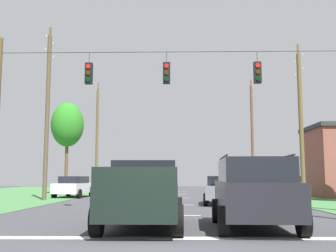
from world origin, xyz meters
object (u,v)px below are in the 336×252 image
at_px(distant_car_oncoming, 223,190).
at_px(utility_pole_far_right, 252,135).
at_px(distant_car_far_parked, 286,187).
at_px(distant_car_crossing_white, 74,186).
at_px(utility_pole_mid_right, 301,121).
at_px(tree_roadside_left, 67,125).
at_px(suv_black, 253,191).
at_px(utility_pole_mid_left, 47,111).
at_px(pickup_truck, 144,194).
at_px(overhead_signal_span, 170,115).
at_px(utility_pole_far_left, 97,137).

distance_m(distant_car_oncoming, utility_pole_far_right, 21.14).
bearing_deg(utility_pole_far_right, distant_car_far_parked, -91.89).
height_order(distant_car_crossing_white, utility_pole_mid_right, utility_pole_mid_right).
height_order(distant_car_oncoming, tree_roadside_left, tree_roadside_left).
relative_size(suv_black, utility_pole_mid_left, 0.43).
xyz_separation_m(pickup_truck, distant_car_oncoming, (3.47, 10.51, -0.18)).
distance_m(pickup_truck, distant_car_oncoming, 11.07).
relative_size(overhead_signal_span, utility_pole_far_left, 1.38).
bearing_deg(tree_roadside_left, utility_pole_mid_right, -27.33).
relative_size(utility_pole_far_right, utility_pole_mid_left, 1.02).
relative_size(overhead_signal_span, distant_car_far_parked, 3.57).
bearing_deg(utility_pole_mid_right, suv_black, -111.75).
relative_size(suv_black, utility_pole_far_left, 0.43).
bearing_deg(distant_car_oncoming, utility_pole_far_right, 75.12).
bearing_deg(overhead_signal_span, suv_black, -67.10).
xyz_separation_m(pickup_truck, distant_car_far_parked, (8.27, 15.99, -0.18)).
bearing_deg(distant_car_far_parked, overhead_signal_span, -126.40).
bearing_deg(tree_roadside_left, utility_pole_far_right, 22.78).
relative_size(pickup_truck, utility_pole_far_left, 0.48).
relative_size(distant_car_crossing_white, tree_roadside_left, 0.56).
relative_size(distant_car_oncoming, utility_pole_far_right, 0.39).
xyz_separation_m(overhead_signal_span, suv_black, (2.50, -5.91, -3.12)).
xyz_separation_m(overhead_signal_span, tree_roadside_left, (-9.14, 17.47, 1.75)).
distance_m(pickup_truck, utility_pole_far_right, 31.97).
height_order(overhead_signal_span, utility_pole_far_left, utility_pole_far_left).
height_order(distant_car_far_parked, tree_roadside_left, tree_roadside_left).
height_order(suv_black, distant_car_oncoming, suv_black).
distance_m(pickup_truck, suv_black, 3.17).
relative_size(distant_car_far_parked, utility_pole_mid_left, 0.39).
distance_m(overhead_signal_span, utility_pole_far_right, 26.04).
distance_m(utility_pole_far_right, utility_pole_far_left, 16.07).
bearing_deg(tree_roadside_left, pickup_truck, -69.90).
height_order(distant_car_far_parked, utility_pole_mid_right, utility_pole_mid_right).
bearing_deg(distant_car_far_parked, utility_pole_far_left, 136.92).
xyz_separation_m(pickup_truck, tree_roadside_left, (-8.47, 23.14, 4.96)).
xyz_separation_m(distant_car_oncoming, utility_pole_mid_right, (5.44, 3.65, 4.23)).
distance_m(utility_pole_far_left, tree_roadside_left, 7.52).
bearing_deg(tree_roadside_left, utility_pole_mid_left, -83.12).
height_order(pickup_truck, suv_black, suv_black).
xyz_separation_m(utility_pole_mid_right, utility_pole_far_right, (-0.16, 16.21, 0.72)).
xyz_separation_m(suv_black, distant_car_oncoming, (0.31, 10.75, -0.27)).
xyz_separation_m(distant_car_far_parked, tree_roadside_left, (-16.74, 7.16, 5.14)).
xyz_separation_m(utility_pole_mid_left, tree_roadside_left, (-1.10, 9.14, 0.25)).
bearing_deg(tree_roadside_left, distant_car_crossing_white, -68.99).
distance_m(overhead_signal_span, tree_roadside_left, 19.80).
height_order(suv_black, distant_car_far_parked, suv_black).
bearing_deg(overhead_signal_span, pickup_truck, -96.73).
height_order(distant_car_oncoming, utility_pole_far_right, utility_pole_far_right).
height_order(pickup_truck, utility_pole_mid_right, utility_pole_mid_right).
bearing_deg(suv_black, utility_pole_far_left, 108.79).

